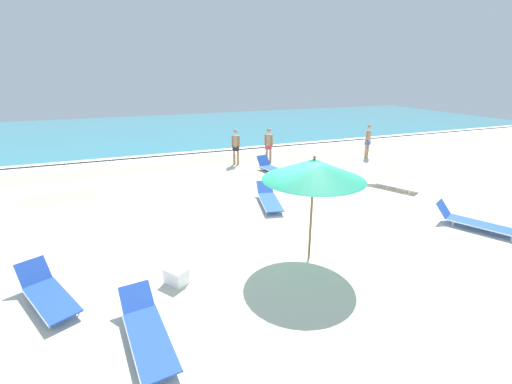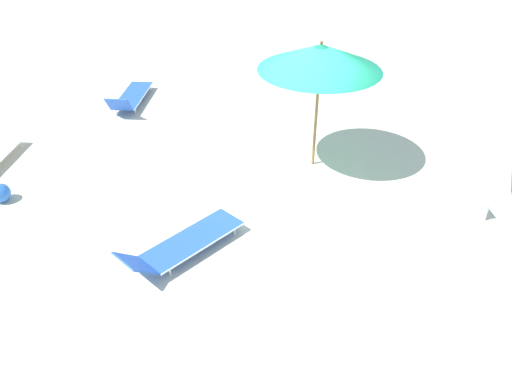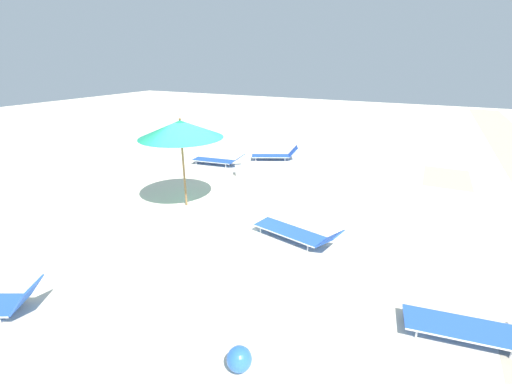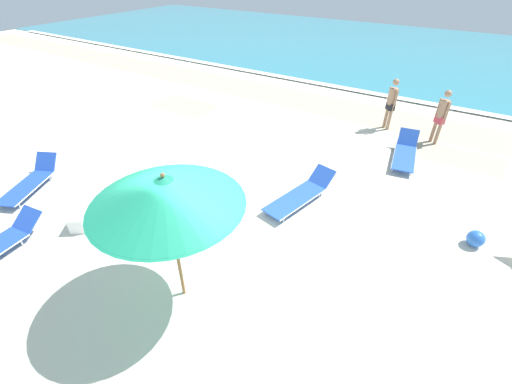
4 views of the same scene
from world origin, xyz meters
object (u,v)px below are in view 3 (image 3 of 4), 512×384
at_px(beach_umbrella, 181,129).
at_px(sun_lounger_mid_beach_solo, 476,328).
at_px(beach_ball, 239,359).
at_px(sun_lounger_beside_umbrella, 297,233).
at_px(cooler_box, 242,171).
at_px(sun_lounger_near_water_left, 218,160).
at_px(sun_lounger_mid_beach_pair_a, 275,155).

distance_m(beach_umbrella, sun_lounger_mid_beach_solo, 7.96).
relative_size(beach_umbrella, beach_ball, 7.19).
height_order(sun_lounger_beside_umbrella, cooler_box, sun_lounger_beside_umbrella).
bearing_deg(sun_lounger_beside_umbrella, cooler_box, -123.69).
relative_size(sun_lounger_near_water_left, sun_lounger_mid_beach_pair_a, 1.10).
bearing_deg(beach_ball, beach_umbrella, -135.79).
xyz_separation_m(sun_lounger_near_water_left, cooler_box, (0.74, 1.53, -0.02)).
height_order(sun_lounger_beside_umbrella, sun_lounger_mid_beach_solo, sun_lounger_mid_beach_solo).
bearing_deg(beach_ball, sun_lounger_mid_beach_solo, 125.18).
bearing_deg(sun_lounger_beside_umbrella, beach_ball, 20.98).
xyz_separation_m(beach_umbrella, sun_lounger_mid_beach_pair_a, (-5.76, 0.42, -2.08)).
distance_m(sun_lounger_mid_beach_pair_a, cooler_box, 2.53).
height_order(sun_lounger_mid_beach_pair_a, cooler_box, sun_lounger_mid_beach_pair_a).
bearing_deg(cooler_box, sun_lounger_mid_beach_pair_a, 47.73).
xyz_separation_m(beach_ball, cooler_box, (-7.66, -4.16, 0.00)).
bearing_deg(beach_ball, sun_lounger_mid_beach_pair_a, -159.15).
xyz_separation_m(sun_lounger_mid_beach_pair_a, cooler_box, (2.52, -0.29, -0.03)).
relative_size(sun_lounger_mid_beach_solo, sun_lounger_mid_beach_pair_a, 1.01).
height_order(beach_umbrella, sun_lounger_mid_beach_pair_a, beach_umbrella).
height_order(sun_lounger_near_water_left, sun_lounger_mid_beach_solo, sun_lounger_mid_beach_solo).
relative_size(sun_lounger_near_water_left, sun_lounger_mid_beach_solo, 1.09).
bearing_deg(sun_lounger_near_water_left, sun_lounger_mid_beach_solo, 47.06).
bearing_deg(sun_lounger_mid_beach_pair_a, cooler_box, -32.42).
bearing_deg(beach_umbrella, sun_lounger_mid_beach_pair_a, 175.84).
distance_m(sun_lounger_beside_umbrella, beach_ball, 3.91).
bearing_deg(sun_lounger_mid_beach_pair_a, beach_umbrella, -30.05).
relative_size(beach_umbrella, sun_lounger_mid_beach_pair_a, 1.28).
relative_size(sun_lounger_beside_umbrella, beach_ball, 6.29).
xyz_separation_m(beach_umbrella, beach_ball, (4.41, 4.29, -2.12)).
distance_m(sun_lounger_beside_umbrella, sun_lounger_mid_beach_solo, 3.99).
bearing_deg(beach_umbrella, sun_lounger_near_water_left, -160.74).
bearing_deg(beach_ball, cooler_box, -151.48).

